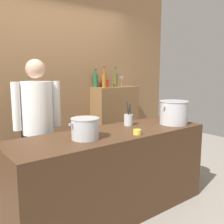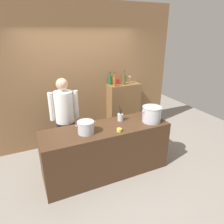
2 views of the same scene
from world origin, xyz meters
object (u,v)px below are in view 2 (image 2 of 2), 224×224
(wine_glass_wide, at_px, (130,78))
(wine_bottle_olive, at_px, (124,79))
(stockpot_large, at_px, (152,114))
(butter_jar, at_px, (119,130))
(chef, at_px, (65,115))
(spice_tin_red, at_px, (117,81))
(utensil_crock, at_px, (120,117))
(wine_bottle_amber, at_px, (115,81))
(stockpot_small, at_px, (86,127))
(wine_bottle_green, at_px, (110,80))

(wine_glass_wide, bearing_deg, wine_bottle_olive, -163.47)
(stockpot_large, bearing_deg, butter_jar, -170.93)
(chef, height_order, spice_tin_red, chef)
(butter_jar, bearing_deg, stockpot_large, 9.07)
(spice_tin_red, bearing_deg, butter_jar, -114.81)
(chef, distance_m, wine_glass_wide, 1.80)
(butter_jar, distance_m, spice_tin_red, 1.71)
(utensil_crock, distance_m, wine_bottle_olive, 1.25)
(wine_bottle_amber, bearing_deg, wine_bottle_olive, 13.97)
(stockpot_small, bearing_deg, wine_glass_wide, 40.32)
(stockpot_large, xyz_separation_m, utensil_crock, (-0.49, 0.27, -0.07))
(wine_bottle_amber, relative_size, spice_tin_red, 2.70)
(chef, bearing_deg, butter_jar, 133.90)
(stockpot_small, bearing_deg, stockpot_large, -3.00)
(chef, height_order, butter_jar, chef)
(stockpot_small, bearing_deg, utensil_crock, 15.92)
(butter_jar, height_order, wine_bottle_olive, wine_bottle_olive)
(wine_bottle_olive, bearing_deg, stockpot_large, -95.26)
(wine_bottle_green, bearing_deg, utensil_crock, -105.25)
(stockpot_large, height_order, wine_bottle_green, wine_bottle_green)
(chef, distance_m, wine_bottle_amber, 1.37)
(utensil_crock, height_order, wine_bottle_green, wine_bottle_green)
(chef, distance_m, stockpot_small, 0.74)
(stockpot_small, distance_m, spice_tin_red, 1.82)
(wine_glass_wide, height_order, spice_tin_red, wine_glass_wide)
(chef, xyz_separation_m, spice_tin_red, (1.37, 0.61, 0.37))
(wine_bottle_olive, relative_size, wine_bottle_amber, 1.01)
(wine_bottle_green, bearing_deg, wine_glass_wide, -9.63)
(stockpot_large, bearing_deg, utensil_crock, 151.03)
(wine_bottle_olive, bearing_deg, utensil_crock, -120.83)
(wine_bottle_amber, relative_size, wine_glass_wide, 1.85)
(wine_bottle_amber, bearing_deg, stockpot_small, -132.55)
(wine_bottle_amber, xyz_separation_m, spice_tin_red, (0.15, 0.18, -0.05))
(stockpot_small, bearing_deg, wine_bottle_amber, 47.45)
(chef, height_order, utensil_crock, chef)
(wine_bottle_green, height_order, spice_tin_red, wine_bottle_green)
(stockpot_large, bearing_deg, wine_bottle_green, 97.09)
(spice_tin_red, bearing_deg, utensil_crock, -113.13)
(stockpot_small, relative_size, wine_bottle_amber, 1.05)
(wine_bottle_olive, bearing_deg, chef, -161.80)
(stockpot_large, bearing_deg, stockpot_small, 177.00)
(utensil_crock, xyz_separation_m, wine_bottle_amber, (0.33, 0.94, 0.42))
(butter_jar, relative_size, wine_bottle_green, 0.29)
(butter_jar, relative_size, wine_bottle_olive, 0.26)
(utensil_crock, height_order, wine_bottle_olive, wine_bottle_olive)
(wine_bottle_green, xyz_separation_m, wine_glass_wide, (0.46, -0.08, 0.01))
(butter_jar, distance_m, wine_bottle_green, 1.67)
(stockpot_small, relative_size, wine_bottle_olive, 1.04)
(wine_glass_wide, bearing_deg, stockpot_small, -139.68)
(wine_bottle_green, relative_size, spice_tin_red, 2.46)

